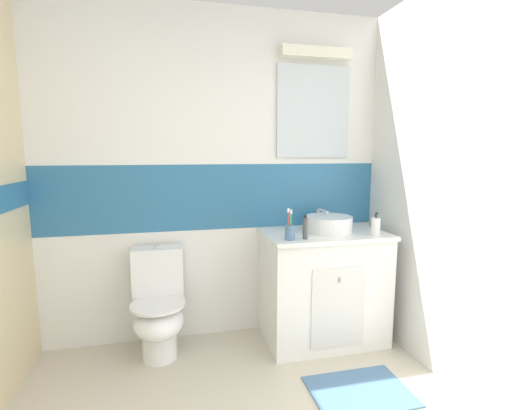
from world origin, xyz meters
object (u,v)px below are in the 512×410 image
object	(u,v)px
toilet	(158,307)
sink_basin	(329,223)
soap_dispenser	(376,226)
toothbrush_cup	(290,232)
toothpaste_tube_upright	(305,228)

from	to	relation	value
toilet	sink_basin	bearing A→B (deg)	-1.88
toilet	soap_dispenser	size ratio (longest dim) A/B	4.65
toothbrush_cup	soap_dispenser	world-z (taller)	toothbrush_cup
soap_dispenser	toothpaste_tube_upright	size ratio (longest dim) A/B	1.00
toothbrush_cup	sink_basin	bearing A→B (deg)	26.40
soap_dispenser	toilet	bearing A→B (deg)	171.70
soap_dispenser	toothpaste_tube_upright	world-z (taller)	same
sink_basin	toilet	distance (m)	1.37
soap_dispenser	sink_basin	bearing A→B (deg)	146.83
sink_basin	toilet	size ratio (longest dim) A/B	0.50
sink_basin	toothpaste_tube_upright	world-z (taller)	toothpaste_tube_upright
toothpaste_tube_upright	soap_dispenser	bearing A→B (deg)	-0.44
sink_basin	toothbrush_cup	distance (m)	0.41
toothbrush_cup	toothpaste_tube_upright	world-z (taller)	toothbrush_cup
sink_basin	toothpaste_tube_upright	size ratio (longest dim) A/B	2.34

